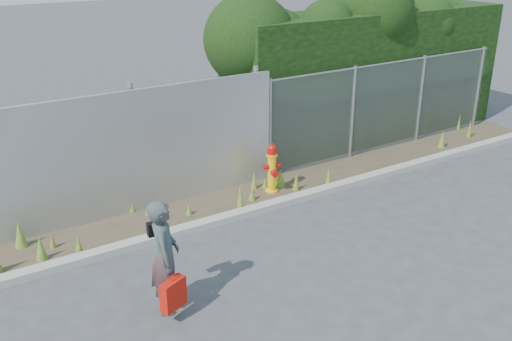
{
  "coord_description": "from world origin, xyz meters",
  "views": [
    {
      "loc": [
        -4.95,
        -5.86,
        4.52
      ],
      "look_at": [
        -0.3,
        1.4,
        1.0
      ],
      "focal_mm": 40.0,
      "sensor_mm": 36.0,
      "label": 1
    }
  ],
  "objects": [
    {
      "name": "ground",
      "position": [
        0.0,
        0.0,
        0.0
      ],
      "size": [
        80.0,
        80.0,
        0.0
      ],
      "primitive_type": "plane",
      "color": "#3E3E41",
      "rests_on": "ground"
    },
    {
      "name": "corrugated_fence",
      "position": [
        -3.25,
        3.01,
        1.1
      ],
      "size": [
        8.5,
        0.21,
        2.3
      ],
      "color": "#A1A3A8",
      "rests_on": "ground"
    },
    {
      "name": "black_shoulder_bag",
      "position": [
        -2.52,
        0.31,
        1.06
      ],
      "size": [
        0.24,
        0.1,
        0.18
      ],
      "rotation": [
        0.0,
        0.0,
        -0.07
      ],
      "color": "black"
    },
    {
      "name": "hedge",
      "position": [
        4.12,
        4.02,
        2.0
      ],
      "size": [
        7.84,
        2.06,
        3.9
      ],
      "color": "black",
      "rests_on": "ground"
    },
    {
      "name": "red_tote_bag",
      "position": [
        -2.58,
        -0.23,
        0.38
      ],
      "size": [
        0.36,
        0.13,
        0.48
      ],
      "rotation": [
        0.0,
        0.0,
        0.4
      ],
      "color": "#A81309"
    },
    {
      "name": "chainlink_fence",
      "position": [
        4.25,
        3.0,
        1.03
      ],
      "size": [
        6.5,
        0.07,
        2.05
      ],
      "color": "gray",
      "rests_on": "ground"
    },
    {
      "name": "weed_strip",
      "position": [
        -1.21,
        2.35,
        0.1
      ],
      "size": [
        16.0,
        1.31,
        0.52
      ],
      "color": "#443627",
      "rests_on": "ground"
    },
    {
      "name": "woman",
      "position": [
        -2.54,
        0.06,
        0.78
      ],
      "size": [
        0.57,
        0.67,
        1.56
      ],
      "primitive_type": "imported",
      "rotation": [
        0.0,
        0.0,
        1.15
      ],
      "color": "#106A68",
      "rests_on": "ground"
    },
    {
      "name": "curb",
      "position": [
        0.0,
        1.8,
        0.06
      ],
      "size": [
        16.0,
        0.22,
        0.12
      ],
      "primitive_type": "cube",
      "color": "#9B938C",
      "rests_on": "ground"
    },
    {
      "name": "fire_hydrant",
      "position": [
        0.68,
        2.36,
        0.48
      ],
      "size": [
        0.33,
        0.3,
        1.0
      ],
      "rotation": [
        0.0,
        0.0,
        -0.16
      ],
      "color": "yellow",
      "rests_on": "ground"
    }
  ]
}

